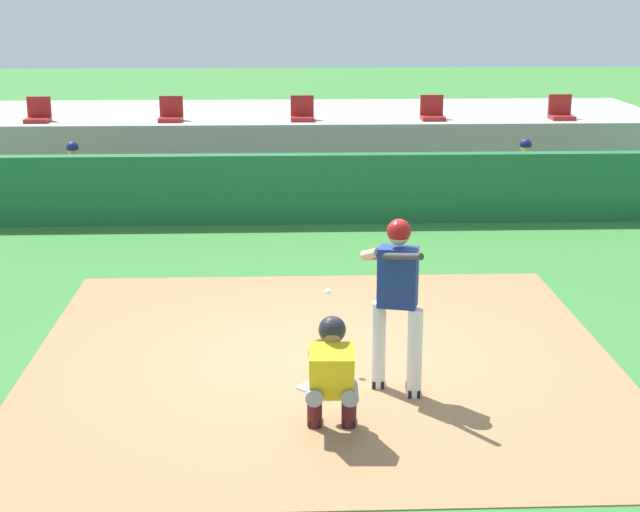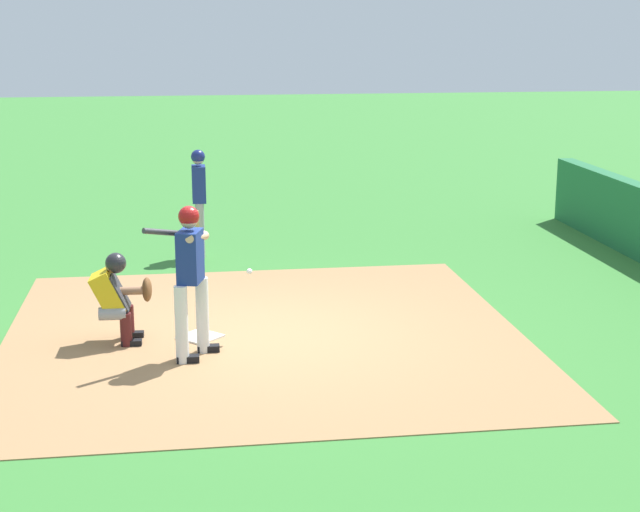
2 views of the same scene
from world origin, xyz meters
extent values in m
plane|color=#387A33|center=(0.00, 0.00, 0.00)|extent=(80.00, 80.00, 0.00)
cube|color=#9E754C|center=(0.00, 0.00, 0.01)|extent=(6.40, 6.40, 0.01)
cube|color=white|center=(0.00, -0.80, 0.02)|extent=(0.62, 0.62, 0.02)
cylinder|color=silver|center=(0.53, -0.77, 0.46)|extent=(0.15, 0.15, 0.92)
cylinder|color=silver|center=(0.87, -1.02, 0.46)|extent=(0.15, 0.15, 0.92)
cube|color=navy|center=(0.70, -0.90, 1.22)|extent=(0.43, 0.33, 0.60)
sphere|color=tan|center=(0.70, -0.90, 1.65)|extent=(0.21, 0.21, 0.21)
sphere|color=maroon|center=(0.70, -0.90, 1.68)|extent=(0.24, 0.24, 0.24)
cylinder|color=tan|center=(0.44, -0.80, 1.43)|extent=(0.22, 0.27, 0.17)
cylinder|color=tan|center=(0.64, -0.80, 1.43)|extent=(0.57, 0.29, 0.18)
cylinder|color=#333338|center=(0.62, -1.05, 1.48)|extent=(0.53, 0.74, 0.24)
cube|color=black|center=(0.53, -0.71, 0.04)|extent=(0.12, 0.26, 0.09)
cube|color=black|center=(0.87, -0.96, 0.04)|extent=(0.12, 0.26, 0.09)
cylinder|color=gray|center=(-0.15, -1.82, 0.42)|extent=(0.17, 0.33, 0.16)
cylinder|color=#4C1919|center=(-0.15, -1.67, 0.21)|extent=(0.14, 0.14, 0.42)
cube|color=black|center=(-0.14, -1.61, 0.04)|extent=(0.12, 0.24, 0.08)
cylinder|color=gray|center=(0.17, -1.83, 0.42)|extent=(0.17, 0.33, 0.16)
cylinder|color=#4C1919|center=(0.17, -1.68, 0.21)|extent=(0.14, 0.14, 0.42)
cube|color=black|center=(0.18, -1.62, 0.04)|extent=(0.12, 0.24, 0.08)
cube|color=gold|center=(0.00, -1.88, 0.64)|extent=(0.42, 0.45, 0.57)
cube|color=#2D2D33|center=(0.01, -1.76, 0.64)|extent=(0.39, 0.27, 0.45)
sphere|color=#996B4C|center=(0.01, -1.80, 0.98)|extent=(0.21, 0.21, 0.21)
sphere|color=#232328|center=(0.01, -1.78, 1.00)|extent=(0.25, 0.25, 0.25)
cylinder|color=#996B4C|center=(-0.03, -1.65, 0.64)|extent=(0.12, 0.45, 0.10)
ellipsoid|color=brown|center=(-0.06, -1.42, 0.64)|extent=(0.28, 0.13, 0.30)
sphere|color=white|center=(0.05, -0.18, 0.85)|extent=(0.07, 0.07, 0.07)
cube|color=#1E6638|center=(0.00, 6.50, 0.60)|extent=(13.00, 0.30, 1.20)
cube|color=olive|center=(0.00, 7.50, 0.23)|extent=(11.80, 0.44, 0.45)
cylinder|color=#939399|center=(-4.30, 7.25, 0.49)|extent=(0.15, 0.40, 0.15)
cylinder|color=#939399|center=(-4.30, 7.05, 0.23)|extent=(0.13, 0.13, 0.45)
cube|color=maroon|center=(-4.30, 7.00, 0.04)|extent=(0.11, 0.24, 0.08)
cylinder|color=#939399|center=(-4.04, 7.25, 0.49)|extent=(0.15, 0.40, 0.15)
cylinder|color=#939399|center=(-4.04, 7.05, 0.23)|extent=(0.13, 0.13, 0.45)
cube|color=maroon|center=(-4.04, 7.00, 0.04)|extent=(0.11, 0.24, 0.08)
cube|color=gold|center=(-4.17, 7.47, 0.76)|extent=(0.36, 0.22, 0.54)
sphere|color=tan|center=(-4.17, 7.47, 1.15)|extent=(0.20, 0.20, 0.20)
sphere|color=navy|center=(-4.17, 7.47, 1.19)|extent=(0.22, 0.22, 0.22)
cylinder|color=tan|center=(-4.37, 7.33, 0.65)|extent=(0.09, 0.41, 0.22)
cylinder|color=tan|center=(-3.97, 7.33, 0.65)|extent=(0.09, 0.41, 0.22)
cylinder|color=#939399|center=(3.90, 7.25, 0.49)|extent=(0.15, 0.40, 0.15)
cylinder|color=#939399|center=(3.90, 7.05, 0.23)|extent=(0.13, 0.13, 0.45)
cube|color=maroon|center=(3.90, 7.00, 0.04)|extent=(0.11, 0.24, 0.08)
cylinder|color=#939399|center=(4.16, 7.25, 0.49)|extent=(0.15, 0.40, 0.15)
cylinder|color=#939399|center=(4.16, 7.05, 0.23)|extent=(0.13, 0.13, 0.45)
cube|color=maroon|center=(4.16, 7.00, 0.04)|extent=(0.11, 0.24, 0.08)
cube|color=gold|center=(4.03, 7.47, 0.76)|extent=(0.36, 0.22, 0.54)
sphere|color=beige|center=(4.03, 7.47, 1.15)|extent=(0.20, 0.20, 0.20)
sphere|color=navy|center=(4.03, 7.47, 1.19)|extent=(0.22, 0.22, 0.22)
cylinder|color=beige|center=(3.83, 7.33, 0.65)|extent=(0.09, 0.41, 0.22)
cylinder|color=beige|center=(4.23, 7.33, 0.65)|extent=(0.09, 0.41, 0.22)
cube|color=#9E9E99|center=(0.00, 10.90, 0.70)|extent=(15.00, 4.40, 1.40)
cube|color=#A51E1E|center=(-5.20, 9.30, 1.44)|extent=(0.46, 0.46, 0.08)
cube|color=#A51E1E|center=(-5.20, 9.50, 1.68)|extent=(0.46, 0.06, 0.40)
cube|color=#A51E1E|center=(-2.60, 9.30, 1.44)|extent=(0.46, 0.46, 0.08)
cube|color=#A51E1E|center=(-2.60, 9.50, 1.68)|extent=(0.46, 0.06, 0.40)
cube|color=#A51E1E|center=(0.00, 9.30, 1.44)|extent=(0.46, 0.46, 0.08)
cube|color=#A51E1E|center=(0.00, 9.50, 1.68)|extent=(0.46, 0.06, 0.40)
cube|color=#A51E1E|center=(2.60, 9.30, 1.44)|extent=(0.46, 0.46, 0.08)
cube|color=#A51E1E|center=(2.60, 9.50, 1.68)|extent=(0.46, 0.06, 0.40)
cube|color=#A51E1E|center=(5.20, 9.30, 1.44)|extent=(0.46, 0.46, 0.08)
cube|color=#A51E1E|center=(5.20, 9.50, 1.68)|extent=(0.46, 0.06, 0.40)
camera|label=1|loc=(-0.43, -9.97, 3.97)|focal=54.55mm
camera|label=2|loc=(11.50, -0.97, 3.84)|focal=54.44mm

